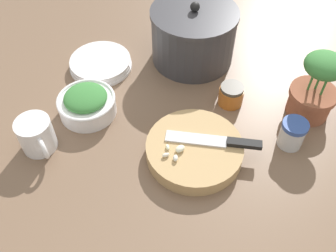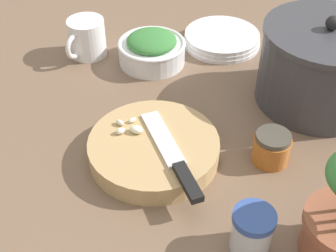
{
  "view_description": "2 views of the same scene",
  "coord_description": "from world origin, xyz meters",
  "px_view_note": "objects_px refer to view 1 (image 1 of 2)",
  "views": [
    {
      "loc": [
        0.26,
        -0.57,
        0.77
      ],
      "look_at": [
        0.02,
        -0.04,
        0.08
      ],
      "focal_mm": 40.0,
      "sensor_mm": 36.0,
      "label": 1
    },
    {
      "loc": [
        0.71,
        -0.06,
        0.62
      ],
      "look_at": [
        0.07,
        -0.01,
        0.06
      ],
      "focal_mm": 50.0,
      "sensor_mm": 36.0,
      "label": 2
    }
  ],
  "objects_px": {
    "coffee_mug": "(37,135)",
    "spice_jar": "(292,134)",
    "cutting_board": "(194,150)",
    "potted_herb": "(315,90)",
    "chef_knife": "(219,141)",
    "stock_pot": "(193,35)",
    "herb_bowl": "(87,103)",
    "garlic_cloves": "(175,152)",
    "honey_jar": "(231,95)",
    "plate_stack": "(101,63)"
  },
  "relations": [
    {
      "from": "coffee_mug",
      "to": "spice_jar",
      "type": "bearing_deg",
      "value": 25.63
    },
    {
      "from": "cutting_board",
      "to": "potted_herb",
      "type": "xyz_separation_m",
      "value": [
        0.23,
        0.27,
        0.07
      ]
    },
    {
      "from": "chef_knife",
      "to": "stock_pot",
      "type": "height_order",
      "value": "stock_pot"
    },
    {
      "from": "cutting_board",
      "to": "coffee_mug",
      "type": "distance_m",
      "value": 0.39
    },
    {
      "from": "herb_bowl",
      "to": "potted_herb",
      "type": "xyz_separation_m",
      "value": [
        0.55,
        0.25,
        0.05
      ]
    },
    {
      "from": "garlic_cloves",
      "to": "spice_jar",
      "type": "xyz_separation_m",
      "value": [
        0.24,
        0.18,
        -0.01
      ]
    },
    {
      "from": "coffee_mug",
      "to": "herb_bowl",
      "type": "bearing_deg",
      "value": 73.34
    },
    {
      "from": "herb_bowl",
      "to": "honey_jar",
      "type": "bearing_deg",
      "value": 30.21
    },
    {
      "from": "garlic_cloves",
      "to": "stock_pot",
      "type": "relative_size",
      "value": 0.22
    },
    {
      "from": "coffee_mug",
      "to": "plate_stack",
      "type": "bearing_deg",
      "value": 93.84
    },
    {
      "from": "chef_knife",
      "to": "plate_stack",
      "type": "xyz_separation_m",
      "value": [
        -0.44,
        0.16,
        -0.03
      ]
    },
    {
      "from": "spice_jar",
      "to": "plate_stack",
      "type": "xyz_separation_m",
      "value": [
        -0.6,
        0.06,
        -0.02
      ]
    },
    {
      "from": "coffee_mug",
      "to": "honey_jar",
      "type": "xyz_separation_m",
      "value": [
        0.39,
        0.35,
        -0.02
      ]
    },
    {
      "from": "cutting_board",
      "to": "stock_pot",
      "type": "height_order",
      "value": "stock_pot"
    },
    {
      "from": "coffee_mug",
      "to": "potted_herb",
      "type": "xyz_separation_m",
      "value": [
        0.6,
        0.41,
        0.04
      ]
    },
    {
      "from": "chef_knife",
      "to": "honey_jar",
      "type": "xyz_separation_m",
      "value": [
        -0.03,
        0.18,
        -0.01
      ]
    },
    {
      "from": "plate_stack",
      "to": "stock_pot",
      "type": "bearing_deg",
      "value": 34.04
    },
    {
      "from": "chef_knife",
      "to": "spice_jar",
      "type": "xyz_separation_m",
      "value": [
        0.16,
        0.1,
        -0.0
      ]
    },
    {
      "from": "garlic_cloves",
      "to": "coffee_mug",
      "type": "height_order",
      "value": "coffee_mug"
    },
    {
      "from": "cutting_board",
      "to": "coffee_mug",
      "type": "bearing_deg",
      "value": -159.06
    },
    {
      "from": "chef_knife",
      "to": "spice_jar",
      "type": "height_order",
      "value": "spice_jar"
    },
    {
      "from": "garlic_cloves",
      "to": "stock_pot",
      "type": "distance_m",
      "value": 0.41
    },
    {
      "from": "chef_knife",
      "to": "spice_jar",
      "type": "distance_m",
      "value": 0.19
    },
    {
      "from": "spice_jar",
      "to": "garlic_cloves",
      "type": "bearing_deg",
      "value": -143.68
    },
    {
      "from": "coffee_mug",
      "to": "stock_pot",
      "type": "height_order",
      "value": "stock_pot"
    },
    {
      "from": "cutting_board",
      "to": "coffee_mug",
      "type": "xyz_separation_m",
      "value": [
        -0.37,
        -0.14,
        0.03
      ]
    },
    {
      "from": "spice_jar",
      "to": "potted_herb",
      "type": "distance_m",
      "value": 0.14
    },
    {
      "from": "herb_bowl",
      "to": "plate_stack",
      "type": "bearing_deg",
      "value": 110.93
    },
    {
      "from": "plate_stack",
      "to": "honey_jar",
      "type": "height_order",
      "value": "honey_jar"
    },
    {
      "from": "stock_pot",
      "to": "potted_herb",
      "type": "bearing_deg",
      "value": -12.79
    },
    {
      "from": "herb_bowl",
      "to": "stock_pot",
      "type": "relative_size",
      "value": 0.61
    },
    {
      "from": "garlic_cloves",
      "to": "coffee_mug",
      "type": "bearing_deg",
      "value": -163.62
    },
    {
      "from": "cutting_board",
      "to": "herb_bowl",
      "type": "distance_m",
      "value": 0.32
    },
    {
      "from": "chef_knife",
      "to": "garlic_cloves",
      "type": "xyz_separation_m",
      "value": [
        -0.08,
        -0.08,
        0.0
      ]
    },
    {
      "from": "cutting_board",
      "to": "garlic_cloves",
      "type": "bearing_deg",
      "value": -128.29
    },
    {
      "from": "chef_knife",
      "to": "plate_stack",
      "type": "height_order",
      "value": "chef_knife"
    },
    {
      "from": "honey_jar",
      "to": "potted_herb",
      "type": "distance_m",
      "value": 0.22
    },
    {
      "from": "coffee_mug",
      "to": "chef_knife",
      "type": "bearing_deg",
      "value": 22.52
    },
    {
      "from": "chef_knife",
      "to": "coffee_mug",
      "type": "relative_size",
      "value": 2.08
    },
    {
      "from": "plate_stack",
      "to": "spice_jar",
      "type": "bearing_deg",
      "value": -5.3
    },
    {
      "from": "plate_stack",
      "to": "cutting_board",
      "type": "bearing_deg",
      "value": -26.22
    },
    {
      "from": "garlic_cloves",
      "to": "plate_stack",
      "type": "xyz_separation_m",
      "value": [
        -0.36,
        0.23,
        -0.03
      ]
    },
    {
      "from": "herb_bowl",
      "to": "spice_jar",
      "type": "bearing_deg",
      "value": 13.05
    },
    {
      "from": "honey_jar",
      "to": "cutting_board",
      "type": "bearing_deg",
      "value": -96.28
    },
    {
      "from": "cutting_board",
      "to": "plate_stack",
      "type": "height_order",
      "value": "cutting_board"
    },
    {
      "from": "honey_jar",
      "to": "stock_pot",
      "type": "xyz_separation_m",
      "value": [
        -0.17,
        0.14,
        0.05
      ]
    },
    {
      "from": "chef_knife",
      "to": "herb_bowl",
      "type": "distance_m",
      "value": 0.37
    },
    {
      "from": "spice_jar",
      "to": "potted_herb",
      "type": "height_order",
      "value": "potted_herb"
    },
    {
      "from": "garlic_cloves",
      "to": "potted_herb",
      "type": "xyz_separation_m",
      "value": [
        0.26,
        0.31,
        0.04
      ]
    },
    {
      "from": "plate_stack",
      "to": "stock_pot",
      "type": "height_order",
      "value": "stock_pot"
    }
  ]
}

